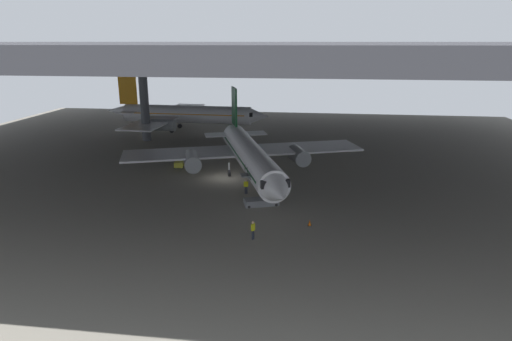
{
  "coord_description": "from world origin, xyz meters",
  "views": [
    {
      "loc": [
        10.94,
        -52.46,
        16.8
      ],
      "look_at": [
        4.58,
        -4.13,
        2.41
      ],
      "focal_mm": 30.78,
      "sensor_mm": 36.0,
      "label": 1
    }
  ],
  "objects_px": {
    "boarding_stairs": "(261,199)",
    "traffic_cone_orange": "(310,223)",
    "crew_worker_by_stairs": "(246,186)",
    "crew_worker_near_nose": "(253,229)",
    "airplane_main": "(249,155)",
    "airplane_distant": "(184,114)",
    "baggage_tug": "(180,164)"
  },
  "relations": [
    {
      "from": "boarding_stairs",
      "to": "crew_worker_near_nose",
      "type": "xyz_separation_m",
      "value": [
        0.35,
        -8.52,
        0.28
      ]
    },
    {
      "from": "crew_worker_near_nose",
      "to": "traffic_cone_orange",
      "type": "height_order",
      "value": "crew_worker_near_nose"
    },
    {
      "from": "crew_worker_near_nose",
      "to": "crew_worker_by_stairs",
      "type": "xyz_separation_m",
      "value": [
        -2.44,
        11.85,
        -0.01
      ]
    },
    {
      "from": "boarding_stairs",
      "to": "crew_worker_by_stairs",
      "type": "distance_m",
      "value": 3.94
    },
    {
      "from": "baggage_tug",
      "to": "crew_worker_near_nose",
      "type": "bearing_deg",
      "value": -58.41
    },
    {
      "from": "airplane_main",
      "to": "boarding_stairs",
      "type": "height_order",
      "value": "airplane_main"
    },
    {
      "from": "crew_worker_by_stairs",
      "to": "traffic_cone_orange",
      "type": "distance_m",
      "value": 11.01
    },
    {
      "from": "boarding_stairs",
      "to": "traffic_cone_orange",
      "type": "xyz_separation_m",
      "value": [
        5.26,
        -4.84,
        -0.42
      ]
    },
    {
      "from": "airplane_main",
      "to": "crew_worker_by_stairs",
      "type": "distance_m",
      "value": 5.91
    },
    {
      "from": "crew_worker_by_stairs",
      "to": "traffic_cone_orange",
      "type": "height_order",
      "value": "crew_worker_by_stairs"
    },
    {
      "from": "crew_worker_by_stairs",
      "to": "airplane_distant",
      "type": "xyz_separation_m",
      "value": [
        -17.46,
        34.9,
        2.28
      ]
    },
    {
      "from": "boarding_stairs",
      "to": "crew_worker_near_nose",
      "type": "relative_size",
      "value": 2.57
    },
    {
      "from": "airplane_distant",
      "to": "traffic_cone_orange",
      "type": "bearing_deg",
      "value": -60.04
    },
    {
      "from": "airplane_main",
      "to": "baggage_tug",
      "type": "relative_size",
      "value": 13.54
    },
    {
      "from": "crew_worker_near_nose",
      "to": "crew_worker_by_stairs",
      "type": "bearing_deg",
      "value": 101.66
    },
    {
      "from": "airplane_main",
      "to": "traffic_cone_orange",
      "type": "distance_m",
      "value": 15.96
    },
    {
      "from": "boarding_stairs",
      "to": "airplane_distant",
      "type": "height_order",
      "value": "airplane_distant"
    },
    {
      "from": "crew_worker_by_stairs",
      "to": "traffic_cone_orange",
      "type": "xyz_separation_m",
      "value": [
        7.36,
        -8.16,
        -0.69
      ]
    },
    {
      "from": "boarding_stairs",
      "to": "crew_worker_by_stairs",
      "type": "height_order",
      "value": "boarding_stairs"
    },
    {
      "from": "crew_worker_near_nose",
      "to": "crew_worker_by_stairs",
      "type": "relative_size",
      "value": 1.01
    },
    {
      "from": "boarding_stairs",
      "to": "baggage_tug",
      "type": "distance_m",
      "value": 18.35
    },
    {
      "from": "boarding_stairs",
      "to": "baggage_tug",
      "type": "bearing_deg",
      "value": 134.73
    },
    {
      "from": "boarding_stairs",
      "to": "crew_worker_by_stairs",
      "type": "xyz_separation_m",
      "value": [
        -2.1,
        3.32,
        0.27
      ]
    },
    {
      "from": "airplane_main",
      "to": "baggage_tug",
      "type": "bearing_deg",
      "value": 157.61
    },
    {
      "from": "airplane_distant",
      "to": "boarding_stairs",
      "type": "bearing_deg",
      "value": -62.9
    },
    {
      "from": "traffic_cone_orange",
      "to": "baggage_tug",
      "type": "relative_size",
      "value": 0.26
    },
    {
      "from": "boarding_stairs",
      "to": "baggage_tug",
      "type": "relative_size",
      "value": 1.89
    },
    {
      "from": "airplane_main",
      "to": "airplane_distant",
      "type": "height_order",
      "value": "airplane_distant"
    },
    {
      "from": "crew_worker_near_nose",
      "to": "baggage_tug",
      "type": "relative_size",
      "value": 0.74
    },
    {
      "from": "boarding_stairs",
      "to": "crew_worker_by_stairs",
      "type": "bearing_deg",
      "value": 122.28
    },
    {
      "from": "airplane_main",
      "to": "crew_worker_near_nose",
      "type": "bearing_deg",
      "value": -80.53
    },
    {
      "from": "boarding_stairs",
      "to": "traffic_cone_orange",
      "type": "bearing_deg",
      "value": -42.62
    }
  ]
}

